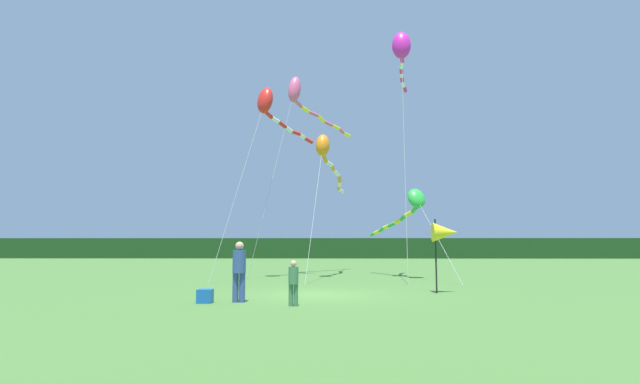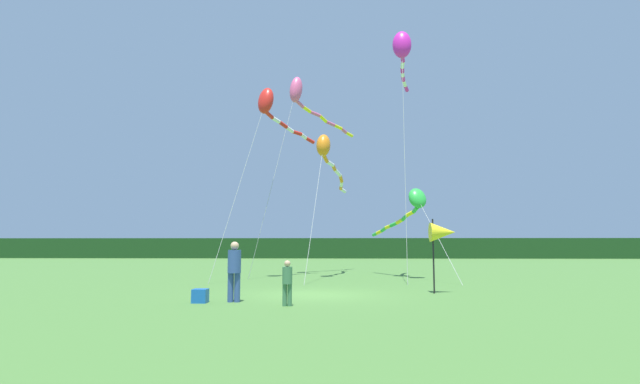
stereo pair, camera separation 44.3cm
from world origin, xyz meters
TOP-DOWN VIEW (x-y plane):
  - ground_plane at (0.00, 0.00)m, footprint 120.00×120.00m
  - distant_treeline at (0.00, 45.00)m, footprint 108.00×2.84m
  - person_adult at (-2.30, -2.31)m, footprint 0.40×0.40m
  - person_child at (-0.59, -3.21)m, footprint 0.28×0.28m
  - cooler_box at (-3.27, -2.50)m, footprint 0.43×0.43m
  - banner_flag_pole at (4.61, 0.55)m, footprint 0.90×0.70m
  - kite_red at (-2.69, 7.65)m, footprint 4.44×6.40m
  - kite_rainbow at (-1.19, 10.94)m, footprint 5.60×7.81m
  - kite_green at (4.67, 8.36)m, footprint 3.26×8.69m
  - kite_magenta at (4.18, 7.04)m, footprint 1.30×5.78m
  - kite_orange at (0.27, 8.64)m, footprint 2.03×9.83m

SIDE VIEW (x-z plane):
  - ground_plane at x=0.00m, z-range 0.00..0.00m
  - cooler_box at x=-3.27m, z-range 0.00..0.41m
  - person_child at x=-0.59m, z-range 0.08..1.36m
  - person_adult at x=-2.30m, z-range 0.11..1.93m
  - distant_treeline at x=0.00m, z-range 0.00..2.51m
  - banner_flag_pole at x=4.61m, z-range 0.83..3.48m
  - kite_green at x=4.67m, z-range 1.41..6.13m
  - kite_orange at x=0.27m, z-range 2.78..10.40m
  - kite_red at x=-2.69m, z-range 3.99..13.93m
  - kite_rainbow at x=-1.19m, z-range 4.63..16.22m
  - kite_magenta at x=4.18m, z-range 5.41..18.05m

